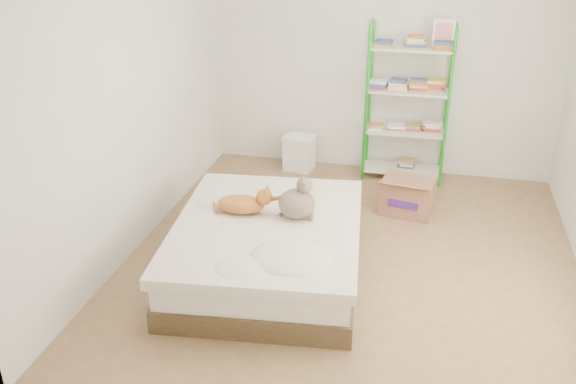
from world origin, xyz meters
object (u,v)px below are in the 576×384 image
(grey_cat, at_px, (297,198))
(white_bin, at_px, (299,152))
(orange_cat, at_px, (241,202))
(shelf_unit, at_px, (408,102))
(bed, at_px, (268,248))
(cardboard_box, at_px, (407,196))

(grey_cat, distance_m, white_bin, 2.19)
(orange_cat, xyz_separation_m, shelf_unit, (1.21, 2.14, 0.31))
(bed, bearing_deg, grey_cat, 27.97)
(shelf_unit, distance_m, white_bin, 1.36)
(cardboard_box, bearing_deg, shelf_unit, 105.76)
(orange_cat, relative_size, cardboard_box, 0.86)
(cardboard_box, distance_m, white_bin, 1.52)
(white_bin, bearing_deg, bed, -84.25)
(cardboard_box, bearing_deg, grey_cat, -114.68)
(orange_cat, distance_m, shelf_unit, 2.48)
(shelf_unit, bearing_deg, cardboard_box, -83.23)
(bed, relative_size, white_bin, 5.02)
(bed, bearing_deg, shelf_unit, 61.07)
(bed, xyz_separation_m, cardboard_box, (1.05, 1.41, -0.06))
(orange_cat, distance_m, cardboard_box, 1.88)
(orange_cat, bearing_deg, shelf_unit, 55.77)
(cardboard_box, relative_size, white_bin, 1.37)
(orange_cat, distance_m, grey_cat, 0.48)
(bed, relative_size, orange_cat, 4.27)
(white_bin, bearing_deg, grey_cat, -78.26)
(shelf_unit, bearing_deg, bed, -112.80)
(shelf_unit, bearing_deg, orange_cat, -119.57)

